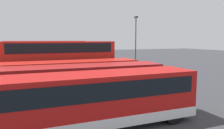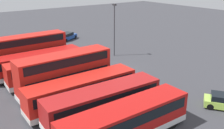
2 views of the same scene
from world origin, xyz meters
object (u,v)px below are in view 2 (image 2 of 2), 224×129
Objects in this scene: bus_single_deck_second at (104,102)px; bus_single_deck_sixth at (37,62)px; bus_single_deck_far_end at (23,49)px; bus_double_decker_fourth at (65,72)px; bus_single_deck_third at (82,90)px; bus_single_deck_fifth at (50,69)px; bus_single_deck_near_end at (127,121)px; lamp_post_tall at (114,26)px; bus_double_decker_seventh at (27,50)px; car_small_green at (67,36)px.

bus_single_deck_second is 0.96× the size of bus_single_deck_sixth.
bus_double_decker_fourth is at bearing 179.29° from bus_single_deck_far_end.
bus_single_deck_third is 1.12× the size of bus_single_deck_fifth.
lamp_post_tall is at bearing -34.36° from bus_single_deck_near_end.
bus_single_deck_sixth is (10.87, 0.48, 0.00)m from bus_single_deck_third.
lamp_post_tall reaches higher than bus_single_deck_near_end.
bus_single_deck_sixth is (17.79, 0.47, 0.00)m from bus_single_deck_near_end.
bus_single_deck_near_end is 6.91m from bus_single_deck_third.
bus_double_decker_fourth is 7.40m from bus_single_deck_sixth.
bus_double_decker_seventh is (17.72, 0.86, 0.83)m from bus_single_deck_second.
lamp_post_tall is (7.93, -12.66, 2.37)m from bus_double_decker_fourth.
bus_single_deck_far_end is at bearing -0.26° from bus_single_deck_third.
bus_single_deck_near_end is at bearing -178.49° from bus_single_deck_sixth.
bus_single_deck_fifth is (10.72, 0.56, -0.00)m from bus_single_deck_second.
bus_double_decker_fourth is 1.27× the size of lamp_post_tall.
bus_single_deck_near_end and bus_single_deck_fifth have the same top height.
lamp_post_tall reaches higher than bus_double_decker_seventh.
bus_single_deck_sixth reaches higher than car_small_green.
bus_double_decker_seventh is at bearing 1.98° from bus_single_deck_third.
bus_double_decker_fourth is at bearing 1.64° from bus_single_deck_third.
bus_single_deck_near_end is at bearing 179.95° from bus_single_deck_third.
lamp_post_tall reaches higher than bus_single_deck_third.
bus_single_deck_third and bus_single_deck_fifth have the same top height.
bus_double_decker_fourth and bus_double_decker_seventh have the same top height.
bus_single_deck_near_end and bus_single_deck_far_end have the same top height.
bus_single_deck_fifth is at bearing 0.77° from bus_single_deck_near_end.
bus_double_decker_seventh is (10.96, 0.40, 0.00)m from bus_double_decker_fourth.
bus_single_deck_near_end is at bearing 145.64° from lamp_post_tall.
bus_single_deck_second is at bearing -173.68° from bus_single_deck_third.
bus_double_decker_seventh is (3.61, 0.03, 0.82)m from bus_single_deck_sixth.
lamp_post_tall is at bearing -103.03° from bus_double_decker_seventh.
bus_single_deck_second is 0.98× the size of bus_single_deck_third.
bus_single_deck_near_end and bus_single_deck_second have the same top height.
bus_double_decker_seventh reaches higher than bus_single_deck_sixth.
bus_single_deck_near_end is at bearing 160.92° from car_small_green.
bus_single_deck_fifth reaches higher than car_small_green.
bus_single_deck_sixth is at bearing 4.67° from bus_single_deck_fifth.
bus_single_deck_near_end is at bearing -179.48° from bus_double_decker_fourth.
bus_single_deck_far_end reaches higher than car_small_green.
bus_single_deck_near_end is 1.39× the size of lamp_post_tall.
bus_double_decker_fourth is 24.83m from car_small_green.
bus_single_deck_third is at bearing -178.02° from bus_double_decker_seventh.
bus_double_decker_fourth is 4.05m from bus_single_deck_fifth.
lamp_post_tall reaches higher than bus_double_decker_fourth.
bus_single_deck_sixth is 3.71m from bus_double_decker_seventh.
lamp_post_tall is (-14.10, -1.33, 4.11)m from car_small_green.
bus_single_deck_near_end is 2.36× the size of car_small_green.
car_small_green is (14.69, -11.70, -0.92)m from bus_single_deck_sixth.
bus_single_deck_third is 1.11× the size of bus_double_decker_fourth.
lamp_post_tall is at bearing -87.40° from bus_single_deck_sixth.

